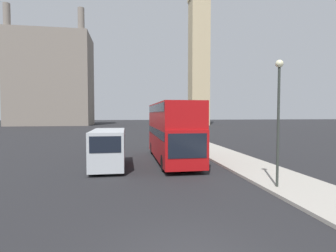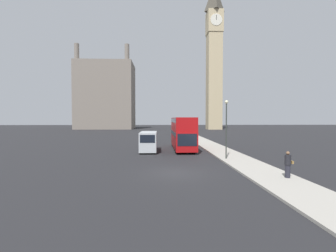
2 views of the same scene
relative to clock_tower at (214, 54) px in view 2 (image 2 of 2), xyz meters
The scene contains 8 objects.
ground_plane 83.94m from the clock_tower, 106.00° to the right, with size 300.00×300.00×0.00m, color black.
sidewalk_strip 82.44m from the clock_tower, 101.11° to the right, with size 3.55×120.00×0.15m.
clock_tower is the anchor object (origin of this frame).
building_block_distant 49.42m from the clock_tower, behind, with size 23.84×15.78×34.85m.
red_double_decker_bus 70.45m from the clock_tower, 107.59° to the right, with size 2.64×10.30×4.40m.
white_van 74.16m from the clock_tower, 110.77° to the right, with size 2.11×5.19×2.54m.
pedestrian 84.14m from the clock_tower, 100.15° to the right, with size 0.56×0.40×1.82m.
street_lamp 76.46m from the clock_tower, 102.81° to the right, with size 0.36×0.36×5.97m.
Camera 2 is at (-1.23, -17.44, 4.18)m, focal length 24.00 mm.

